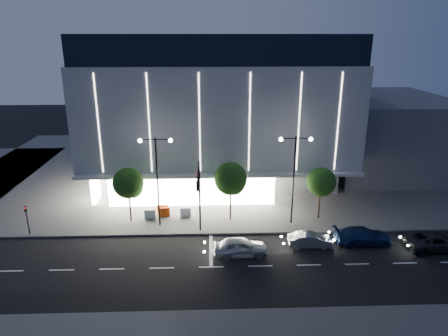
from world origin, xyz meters
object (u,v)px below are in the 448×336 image
traffic_mast (199,188)px  barrier_c (164,212)px  barrier_a (163,210)px  ped_signal_far (27,217)px  tree_left (129,185)px  car_second (310,240)px  barrier_b (150,214)px  barrier_d (186,212)px  street_lamp_west (157,169)px  car_fourth (436,241)px  tree_mid (231,180)px  street_lamp_east (294,167)px  car_lead (240,247)px  tree_right (321,184)px  car_third (363,236)px

traffic_mast → barrier_c: traffic_mast is taller
barrier_a → barrier_c: bearing=-70.7°
ped_signal_far → barrier_a: bearing=18.3°
tree_left → barrier_a: (2.98, 1.45, -3.38)m
car_second → barrier_a: size_ratio=3.57×
barrier_b → barrier_d: (3.59, 0.35, 0.00)m
street_lamp_west → car_fourth: size_ratio=1.68×
tree_mid → barrier_d: bearing=171.1°
street_lamp_west → street_lamp_east: size_ratio=1.00×
barrier_d → car_lead: bearing=-57.4°
street_lamp_west → barrier_c: (0.27, 1.84, -5.31)m
car_fourth → traffic_mast: bearing=79.5°
ped_signal_far → barrier_b: size_ratio=2.73×
ped_signal_far → barrier_a: 12.71m
tree_left → street_lamp_west: bearing=-18.9°
ped_signal_far → barrier_c: size_ratio=2.73×
tree_mid → tree_right: 9.01m
traffic_mast → street_lamp_east: size_ratio=0.79×
barrier_c → street_lamp_west: bearing=-107.7°
tree_right → street_lamp_west: bearing=-176.4°
car_second → barrier_d: (-11.36, 6.22, 0.00)m
barrier_b → barrier_c: (1.42, 0.45, 0.00)m
tree_left → barrier_b: 3.86m
car_second → barrier_c: size_ratio=3.57×
car_fourth → tree_left: bearing=73.9°
car_third → car_fourth: 6.14m
car_lead → car_second: (6.32, 1.26, -0.14)m
car_third → barrier_a: 19.81m
car_second → tree_mid: bearing=53.0°
tree_left → car_third: 22.50m
street_lamp_east → car_second: 6.99m
tree_left → car_second: size_ratio=1.46×
street_lamp_east → car_fourth: 13.87m
street_lamp_east → car_third: 8.74m
street_lamp_west → car_fourth: bearing=-12.1°
car_lead → barrier_d: (-5.04, 7.47, -0.14)m
traffic_mast → ped_signal_far: bearing=175.9°
traffic_mast → barrier_d: (-1.56, 4.40, -4.38)m
street_lamp_east → ped_signal_far: street_lamp_east is taller
car_lead → ped_signal_far: bearing=74.5°
traffic_mast → car_third: bearing=-5.7°
tree_mid → car_fourth: 19.12m
car_lead → barrier_c: (-7.21, 7.57, -0.14)m
street_lamp_east → tree_mid: 6.27m
car_second → barrier_b: bearing=70.6°
car_fourth → street_lamp_east: bearing=62.4°
ped_signal_far → tree_mid: 19.35m
tree_left → car_second: tree_left is taller
ped_signal_far → car_second: 26.00m
barrier_a → tree_mid: bearing=-14.7°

